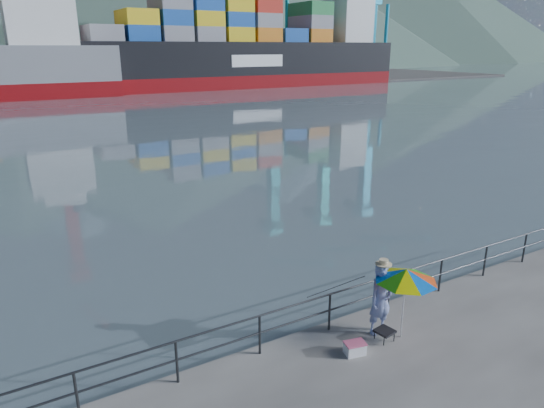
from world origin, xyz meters
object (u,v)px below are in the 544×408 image
Objects in this scene: beach_umbrella at (406,275)px; container_ship at (252,52)px; cooler_bag at (355,349)px; fisherman at (381,299)px.

beach_umbrella is 83.00m from container_ship.
beach_umbrella reaches higher than cooler_bag.
beach_umbrella is at bearing -51.84° from fisherman.
container_ship is (37.34, 74.69, 5.68)m from cooler_bag.
fisherman reaches higher than cooler_bag.
container_ship reaches higher than beach_umbrella.
fisherman is 0.03× the size of container_ship.
container_ship is (35.91, 74.72, 4.14)m from beach_umbrella.
fisherman is at bearing 32.80° from cooler_bag.
fisherman is 0.93m from beach_umbrella.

